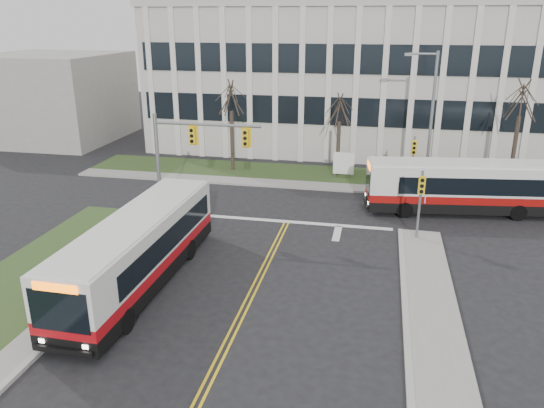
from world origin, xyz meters
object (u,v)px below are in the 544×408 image
at_px(bus_cross, 465,188).
at_px(newspaper_box_red, 101,272).
at_px(directory_sign, 344,164).
at_px(newspaper_box_blue, 87,248).
at_px(bus_main, 139,252).
at_px(streetlight, 429,114).

bearing_deg(bus_cross, newspaper_box_red, -60.67).
distance_m(directory_sign, newspaper_box_blue, 19.57).
xyz_separation_m(bus_main, bus_cross, (15.12, 12.46, -0.03)).
bearing_deg(streetlight, newspaper_box_red, -131.15).
height_order(streetlight, newspaper_box_red, streetlight).
height_order(bus_main, bus_cross, bus_main).
distance_m(streetlight, bus_main, 21.55).
distance_m(streetlight, bus_cross, 6.04).
xyz_separation_m(directory_sign, newspaper_box_blue, (-11.31, -15.96, -0.70)).
bearing_deg(newspaper_box_blue, newspaper_box_red, -54.86).
height_order(bus_cross, newspaper_box_blue, bus_cross).
distance_m(streetlight, directory_sign, 6.96).
xyz_separation_m(directory_sign, newspaper_box_red, (-9.30, -18.27, -0.70)).
height_order(directory_sign, bus_cross, bus_cross).
bearing_deg(directory_sign, bus_cross, -36.39).
distance_m(bus_main, newspaper_box_blue, 4.49).
height_order(bus_main, newspaper_box_blue, bus_main).
distance_m(directory_sign, newspaper_box_red, 20.51).
relative_size(streetlight, bus_cross, 0.80).
relative_size(bus_main, newspaper_box_blue, 12.29).
relative_size(streetlight, directory_sign, 4.60).
relative_size(bus_cross, newspaper_box_blue, 12.08).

